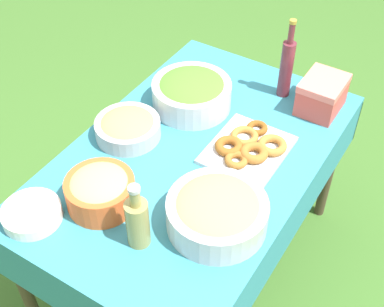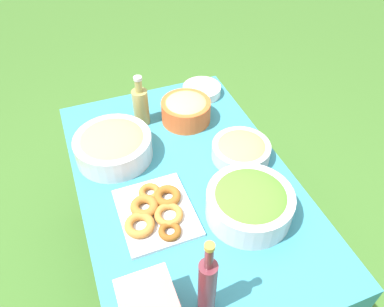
{
  "view_description": "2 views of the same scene",
  "coord_description": "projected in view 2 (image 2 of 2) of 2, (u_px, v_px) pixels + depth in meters",
  "views": [
    {
      "loc": [
        -1.29,
        -0.8,
        2.22
      ],
      "look_at": [
        -0.08,
        -0.04,
        0.85
      ],
      "focal_mm": 50.0,
      "sensor_mm": 36.0,
      "label": 1
    },
    {
      "loc": [
        1.02,
        -0.36,
        1.97
      ],
      "look_at": [
        -0.03,
        0.04,
        0.87
      ],
      "focal_mm": 35.0,
      "sensor_mm": 36.0,
      "label": 2
    }
  ],
  "objects": [
    {
      "name": "bread_bowl",
      "position": [
        113.0,
        145.0,
        1.68
      ],
      "size": [
        0.35,
        0.35,
        0.13
      ],
      "color": "silver",
      "rests_on": "picnic_table"
    },
    {
      "name": "fruit_bowl",
      "position": [
        241.0,
        149.0,
        1.69
      ],
      "size": [
        0.27,
        0.27,
        0.09
      ],
      "color": "#B2B7BC",
      "rests_on": "picnic_table"
    },
    {
      "name": "salad_bowl",
      "position": [
        250.0,
        202.0,
        1.44
      ],
      "size": [
        0.34,
        0.34,
        0.14
      ],
      "color": "silver",
      "rests_on": "picnic_table"
    },
    {
      "name": "ground_plane",
      "position": [
        187.0,
        268.0,
        2.15
      ],
      "size": [
        14.0,
        14.0,
        0.0
      ],
      "primitive_type": "plane",
      "color": "#3D6B28"
    },
    {
      "name": "plate_stack",
      "position": [
        202.0,
        90.0,
        2.07
      ],
      "size": [
        0.21,
        0.21,
        0.05
      ],
      "color": "white",
      "rests_on": "picnic_table"
    },
    {
      "name": "olive_oil_bottle",
      "position": [
        141.0,
        105.0,
        1.83
      ],
      "size": [
        0.08,
        0.08,
        0.26
      ],
      "color": "#998E4C",
      "rests_on": "picnic_table"
    },
    {
      "name": "wine_bottle",
      "position": [
        207.0,
        286.0,
        1.12
      ],
      "size": [
        0.06,
        0.06,
        0.37
      ],
      "color": "maroon",
      "rests_on": "picnic_table"
    },
    {
      "name": "picnic_table",
      "position": [
        186.0,
        194.0,
        1.69
      ],
      "size": [
        1.42,
        0.9,
        0.76
      ],
      "color": "teal",
      "rests_on": "ground_plane"
    },
    {
      "name": "donut_platter",
      "position": [
        156.0,
        211.0,
        1.47
      ],
      "size": [
        0.34,
        0.31,
        0.05
      ],
      "color": "silver",
      "rests_on": "picnic_table"
    },
    {
      "name": "pasta_bowl",
      "position": [
        186.0,
        109.0,
        1.87
      ],
      "size": [
        0.25,
        0.25,
        0.13
      ],
      "color": "#E05B28",
      "rests_on": "picnic_table"
    }
  ]
}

